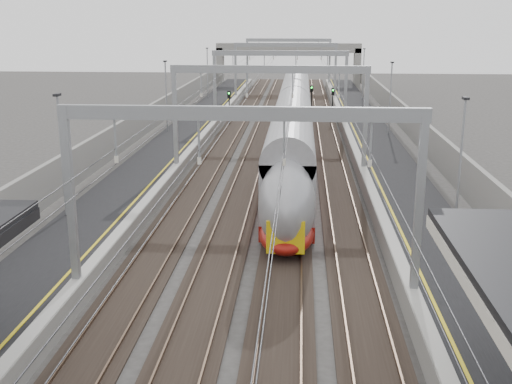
# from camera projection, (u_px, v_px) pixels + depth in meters

# --- Properties ---
(platform_left) EXTENTS (4.00, 120.00, 1.00)m
(platform_left) POSITION_uv_depth(u_px,v_px,m) (162.00, 161.00, 46.69)
(platform_left) COLOR black
(platform_left) RESTS_ON ground
(platform_right) EXTENTS (4.00, 120.00, 1.00)m
(platform_right) POSITION_uv_depth(u_px,v_px,m) (383.00, 164.00, 45.61)
(platform_right) COLOR black
(platform_right) RESTS_ON ground
(tracks) EXTENTS (11.40, 140.00, 0.20)m
(tracks) POSITION_uv_depth(u_px,v_px,m) (271.00, 169.00, 46.27)
(tracks) COLOR black
(tracks) RESTS_ON ground
(overhead_line) EXTENTS (13.00, 140.00, 6.60)m
(overhead_line) POSITION_uv_depth(u_px,v_px,m) (276.00, 75.00, 51.04)
(overhead_line) COLOR gray
(overhead_line) RESTS_ON platform_left
(overbridge) EXTENTS (22.00, 2.20, 6.90)m
(overbridge) POSITION_uv_depth(u_px,v_px,m) (288.00, 54.00, 97.84)
(overbridge) COLOR gray
(overbridge) RESTS_ON ground
(wall_left) EXTENTS (0.30, 120.00, 3.20)m
(wall_left) POSITION_uv_depth(u_px,v_px,m) (118.00, 145.00, 46.62)
(wall_left) COLOR gray
(wall_left) RESTS_ON ground
(wall_right) EXTENTS (0.30, 120.00, 3.20)m
(wall_right) POSITION_uv_depth(u_px,v_px,m) (430.00, 150.00, 45.10)
(wall_right) COLOR gray
(wall_right) RESTS_ON ground
(train) EXTENTS (2.68, 48.85, 4.24)m
(train) POSITION_uv_depth(u_px,v_px,m) (293.00, 131.00, 49.64)
(train) COLOR maroon
(train) RESTS_ON ground
(signal_green) EXTENTS (0.32, 0.32, 3.48)m
(signal_green) POSITION_uv_depth(u_px,v_px,m) (229.00, 101.00, 64.87)
(signal_green) COLOR black
(signal_green) RESTS_ON ground
(signal_red_near) EXTENTS (0.32, 0.32, 3.48)m
(signal_red_near) POSITION_uv_depth(u_px,v_px,m) (312.00, 95.00, 70.22)
(signal_red_near) COLOR black
(signal_red_near) RESTS_ON ground
(signal_red_far) EXTENTS (0.32, 0.32, 3.48)m
(signal_red_far) POSITION_uv_depth(u_px,v_px,m) (333.00, 98.00, 67.58)
(signal_red_far) COLOR black
(signal_red_far) RESTS_ON ground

